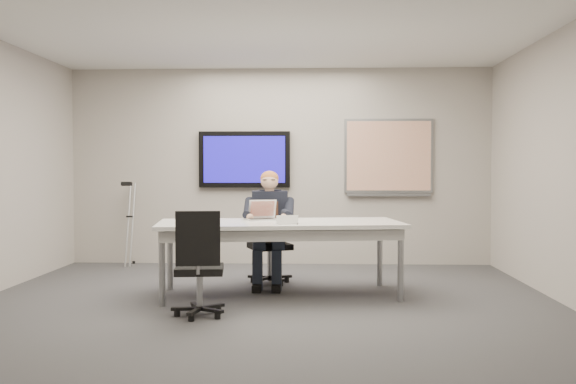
{
  "coord_description": "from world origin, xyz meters",
  "views": [
    {
      "loc": [
        0.49,
        -6.17,
        1.35
      ],
      "look_at": [
        0.21,
        0.68,
        1.12
      ],
      "focal_mm": 40.0,
      "sensor_mm": 36.0,
      "label": 1
    }
  ],
  "objects_px": {
    "seated_person": "(269,240)",
    "office_chair_far": "(269,256)",
    "office_chair_near": "(199,284)",
    "conference_table": "(280,230)",
    "laptop": "(262,215)"
  },
  "relations": [
    {
      "from": "office_chair_far",
      "to": "laptop",
      "type": "xyz_separation_m",
      "value": [
        -0.04,
        -0.53,
        0.53
      ]
    },
    {
      "from": "office_chair_far",
      "to": "seated_person",
      "type": "distance_m",
      "value": 0.33
    },
    {
      "from": "seated_person",
      "to": "laptop",
      "type": "bearing_deg",
      "value": -107.47
    },
    {
      "from": "office_chair_far",
      "to": "laptop",
      "type": "relative_size",
      "value": 2.67
    },
    {
      "from": "conference_table",
      "to": "seated_person",
      "type": "relative_size",
      "value": 2.01
    },
    {
      "from": "office_chair_near",
      "to": "laptop",
      "type": "distance_m",
      "value": 1.47
    },
    {
      "from": "office_chair_far",
      "to": "seated_person",
      "type": "relative_size",
      "value": 0.76
    },
    {
      "from": "office_chair_near",
      "to": "conference_table",
      "type": "bearing_deg",
      "value": -129.65
    },
    {
      "from": "laptop",
      "to": "office_chair_near",
      "type": "bearing_deg",
      "value": -129.51
    },
    {
      "from": "laptop",
      "to": "seated_person",
      "type": "bearing_deg",
      "value": 59.78
    },
    {
      "from": "conference_table",
      "to": "office_chair_near",
      "type": "relative_size",
      "value": 2.74
    },
    {
      "from": "office_chair_near",
      "to": "seated_person",
      "type": "bearing_deg",
      "value": -115.26
    },
    {
      "from": "conference_table",
      "to": "laptop",
      "type": "height_order",
      "value": "laptop"
    },
    {
      "from": "office_chair_near",
      "to": "laptop",
      "type": "bearing_deg",
      "value": -116.89
    },
    {
      "from": "seated_person",
      "to": "office_chair_far",
      "type": "bearing_deg",
      "value": 87.36
    }
  ]
}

